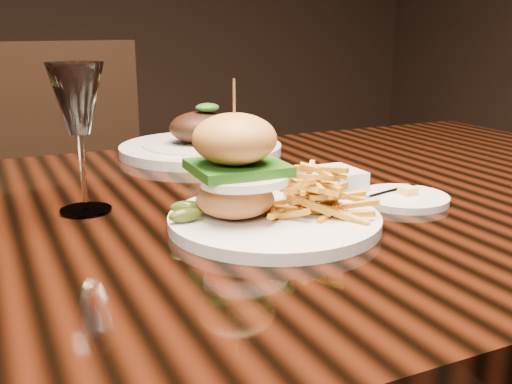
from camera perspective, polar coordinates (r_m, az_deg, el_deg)
name	(u,v)px	position (r m, az deg, el deg)	size (l,w,h in m)	color
dining_table	(242,253)	(0.87, -1.37, -5.79)	(1.60, 0.90, 0.75)	black
burger_plate	(270,190)	(0.74, 1.35, 0.22)	(0.27, 0.27, 0.18)	silver
side_saucer	(403,198)	(0.88, 13.80, -0.56)	(0.13, 0.13, 0.02)	silver
ramekin	(332,182)	(0.89, 7.22, 0.95)	(0.08, 0.08, 0.04)	silver
wine_glass	(77,104)	(0.81, -16.64, 8.05)	(0.07, 0.07, 0.20)	white
far_dish	(201,144)	(1.17, -5.29, 4.57)	(0.31, 0.31, 0.10)	silver
chair_far	(76,197)	(1.71, -16.73, -0.43)	(0.52, 0.52, 0.95)	black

